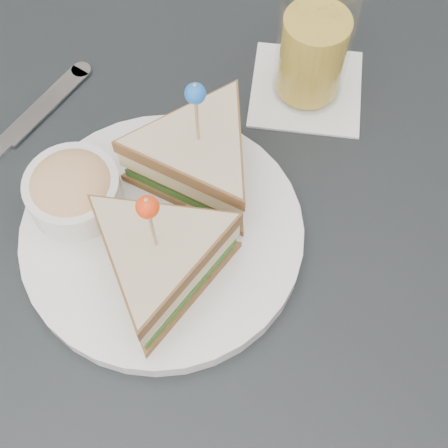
% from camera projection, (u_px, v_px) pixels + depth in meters
% --- Properties ---
extents(ground_plane, '(3.50, 3.50, 0.00)m').
position_uv_depth(ground_plane, '(219.00, 402.00, 1.33)').
color(ground_plane, '#3F3833').
extents(table, '(0.80, 0.80, 0.75)m').
position_uv_depth(table, '(216.00, 282.00, 0.73)').
color(table, black).
rests_on(table, ground).
extents(plate_meal, '(0.39, 0.39, 0.18)m').
position_uv_depth(plate_meal, '(165.00, 212.00, 0.63)').
color(plate_meal, white).
rests_on(plate_meal, table).
extents(cutlery_knife, '(0.16, 0.21, 0.01)m').
position_uv_depth(cutlery_knife, '(13.00, 136.00, 0.73)').
color(cutlery_knife, white).
rests_on(cutlery_knife, table).
extents(drink_set, '(0.15, 0.15, 0.17)m').
position_uv_depth(drink_set, '(314.00, 45.00, 0.70)').
color(drink_set, white).
rests_on(drink_set, table).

